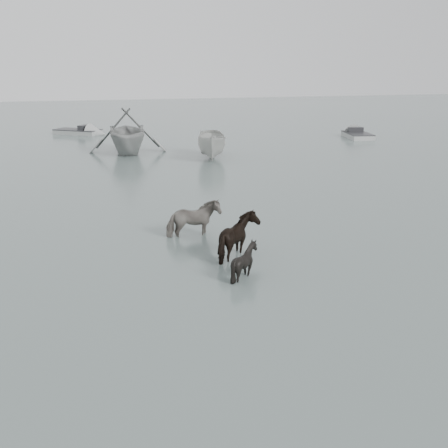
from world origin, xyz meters
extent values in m
plane|color=#51615E|center=(0.00, 0.00, 0.00)|extent=(140.00, 140.00, 0.00)
imported|color=black|center=(-0.24, 2.32, 0.76)|extent=(1.87, 0.98, 1.52)
imported|color=black|center=(0.71, -0.05, 0.78)|extent=(1.69, 1.84, 1.56)
imported|color=black|center=(0.37, -1.65, 0.58)|extent=(1.07, 0.96, 1.16)
imported|color=#999B98|center=(-0.70, 20.64, 1.52)|extent=(5.34, 6.08, 3.04)
imported|color=#B3B3AE|center=(4.05, 17.36, 0.88)|extent=(2.73, 4.82, 1.75)
camera|label=1|loc=(-3.86, -15.54, 5.81)|focal=45.00mm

